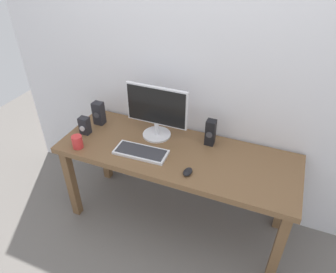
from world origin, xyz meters
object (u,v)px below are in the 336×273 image
at_px(desk, 176,161).
at_px(audio_controller, 85,126).
at_px(monitor, 157,111).
at_px(mouse, 188,172).
at_px(speaker_left, 99,113).
at_px(keyboard_primary, 141,152).
at_px(speaker_right, 210,132).
at_px(coffee_mug, 77,142).

distance_m(desk, audio_controller, 0.78).
xyz_separation_m(monitor, mouse, (0.38, -0.35, -0.21)).
distance_m(desk, mouse, 0.27).
height_order(speaker_left, audio_controller, speaker_left).
xyz_separation_m(keyboard_primary, mouse, (0.39, -0.08, 0.00)).
relative_size(monitor, audio_controller, 3.42).
xyz_separation_m(desk, speaker_left, (-0.74, 0.12, 0.19)).
relative_size(mouse, speaker_right, 0.45).
distance_m(keyboard_primary, mouse, 0.40).
bearing_deg(coffee_mug, desk, 18.03).
xyz_separation_m(monitor, audio_controller, (-0.54, -0.20, -0.15)).
relative_size(desk, coffee_mug, 18.08).
distance_m(monitor, coffee_mug, 0.64).
bearing_deg(speaker_left, desk, -9.49).
bearing_deg(monitor, coffee_mug, -142.02).
distance_m(desk, speaker_left, 0.77).
xyz_separation_m(desk, keyboard_primary, (-0.23, -0.12, 0.10)).
xyz_separation_m(keyboard_primary, speaker_right, (0.43, 0.31, 0.09)).
bearing_deg(mouse, speaker_right, 88.94).
relative_size(desk, speaker_right, 8.67).
distance_m(mouse, audio_controller, 0.94).
relative_size(monitor, keyboard_primary, 1.23).
xyz_separation_m(speaker_left, audio_controller, (-0.02, -0.17, -0.03)).
height_order(desk, speaker_left, speaker_left).
relative_size(mouse, speaker_left, 0.47).
relative_size(keyboard_primary, mouse, 4.35).
height_order(keyboard_primary, speaker_left, speaker_left).
distance_m(monitor, speaker_left, 0.53).
bearing_deg(mouse, audio_controller, 175.94).
bearing_deg(coffee_mug, keyboard_primary, 13.52).
bearing_deg(speaker_right, desk, -136.03).
relative_size(speaker_right, speaker_left, 1.06).
xyz_separation_m(mouse, speaker_right, (0.04, 0.39, 0.09)).
bearing_deg(mouse, desk, 133.91).
xyz_separation_m(desk, mouse, (0.16, -0.20, 0.10)).
relative_size(keyboard_primary, speaker_right, 1.94).
height_order(audio_controller, coffee_mug, audio_controller).
bearing_deg(keyboard_primary, coffee_mug, -166.48).
bearing_deg(monitor, audio_controller, -159.98).
xyz_separation_m(keyboard_primary, coffee_mug, (-0.47, -0.11, 0.04)).
bearing_deg(keyboard_primary, monitor, 87.21).
bearing_deg(mouse, coffee_mug, -172.75).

